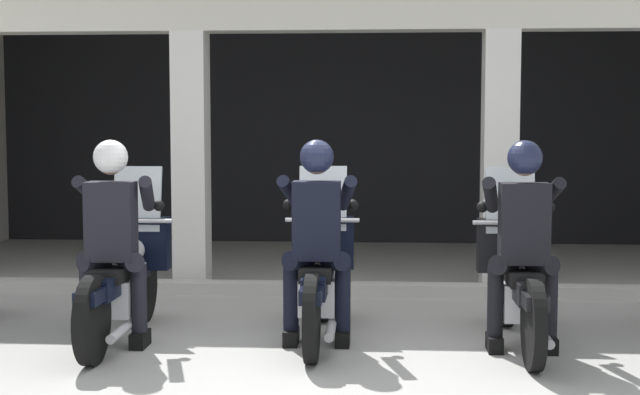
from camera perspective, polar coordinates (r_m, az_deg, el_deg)
ground_plane at (r=10.08m, az=0.99°, el=-5.09°), size 80.00×80.00×0.00m
station_building at (r=11.63m, az=1.91°, el=6.43°), size 10.69×4.17×3.24m
kerb_strip at (r=9.17m, az=1.32°, el=-5.69°), size 10.19×0.24×0.12m
motorcycle_left at (r=7.48m, az=-12.05°, el=-4.76°), size 0.62×2.04×1.35m
police_officer_left at (r=7.15m, az=-12.74°, el=-1.67°), size 0.63×0.61×1.58m
motorcycle_center at (r=7.37m, az=-0.03°, el=-4.80°), size 0.62×2.04×1.35m
police_officer_center at (r=7.03m, az=-0.19°, el=-1.66°), size 0.63×0.61×1.58m
motorcycle_right at (r=7.33m, az=12.11°, el=-4.96°), size 0.62×2.04×1.35m
police_officer_right at (r=6.99m, az=12.49°, el=-1.81°), size 0.63×0.61×1.58m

